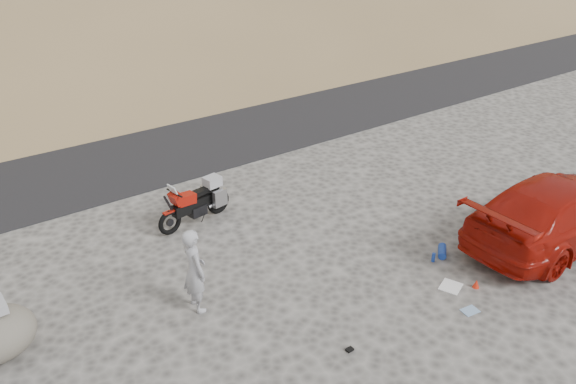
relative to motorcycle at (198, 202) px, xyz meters
name	(u,v)px	position (x,y,z in m)	size (l,w,h in m)	color
ground	(307,286)	(0.53, -3.43, -0.50)	(140.00, 140.00, 0.00)	#454340
road	(130,142)	(0.53, 5.57, -0.50)	(120.00, 7.00, 0.05)	black
motorcycle	(198,202)	(0.00, 0.00, 0.00)	(1.97, 0.77, 1.18)	black
man	(198,307)	(-1.48, -2.77, -0.50)	(0.60, 0.39, 1.65)	#99999E
red_car	(551,238)	(5.97, -5.19, -0.50)	(2.00, 4.92, 1.43)	#931008
gear_white_cloth	(451,287)	(2.77, -5.07, -0.50)	(0.42, 0.37, 0.01)	white
gear_blue_mat	(442,251)	(3.50, -4.22, -0.42)	(0.17, 0.17, 0.42)	#1A3A9D
gear_bottle	(433,257)	(3.15, -4.28, -0.40)	(0.07, 0.07, 0.20)	#1A3A9D
gear_funnel	(476,284)	(3.15, -5.36, -0.42)	(0.13, 0.13, 0.17)	red
gear_glove_a	(350,350)	(0.04, -5.23, -0.48)	(0.13, 0.09, 0.04)	black
gear_blue_cloth	(470,311)	(2.49, -5.75, -0.50)	(0.31, 0.23, 0.01)	#7C9CC0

